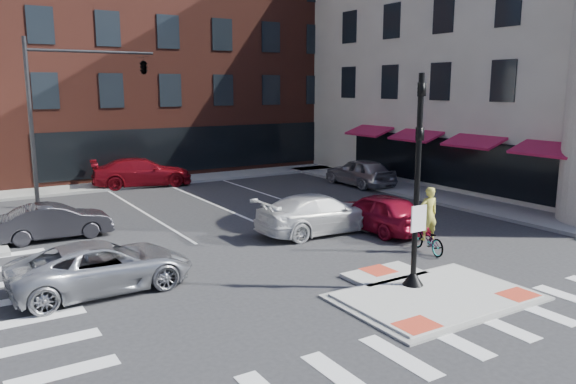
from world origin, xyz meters
TOP-DOWN VIEW (x-y plane):
  - ground at (0.00, 0.00)m, footprint 120.00×120.00m
  - refuge_island at (0.00, -0.26)m, footprint 5.40×4.65m
  - sidewalk_e at (10.80, 10.00)m, footprint 3.00×24.00m
  - sidewalk_n at (3.00, 22.00)m, footprint 26.00×3.00m
  - building_n at (3.00, 31.99)m, footprint 24.40×18.40m
  - building_e at (21.54, 11.50)m, footprint 21.90×23.90m
  - building_far_left at (-4.00, 52.00)m, footprint 10.00×12.00m
  - building_far_right at (9.00, 54.00)m, footprint 12.00×12.00m
  - signal_pole at (0.00, 0.40)m, footprint 0.60×0.60m
  - mast_arm_signal at (-3.47, 18.00)m, footprint 6.10×2.24m
  - silver_suv at (-7.60, 5.00)m, footprint 5.13×2.46m
  - red_sedan at (3.50, 6.00)m, footprint 2.09×4.69m
  - white_pickup at (1.35, 7.00)m, footprint 5.37×2.23m
  - bg_car_dark at (-7.77, 11.58)m, footprint 4.15×1.55m
  - bg_car_silver at (9.50, 14.56)m, footprint 1.96×4.81m
  - bg_car_red at (-1.37, 21.18)m, footprint 5.98×3.30m
  - cyclist at (3.00, 2.80)m, footprint 1.02×1.96m

SIDE VIEW (x-z plane):
  - ground at x=0.00m, z-range 0.00..0.00m
  - refuge_island at x=0.00m, z-range -0.01..0.11m
  - sidewalk_e at x=10.80m, z-range 0.00..0.15m
  - sidewalk_n at x=3.00m, z-range 0.00..0.15m
  - bg_car_dark at x=-7.77m, z-range 0.00..1.35m
  - silver_suv at x=-7.60m, z-range 0.00..1.41m
  - white_pickup at x=1.35m, z-range 0.00..1.55m
  - red_sedan at x=3.50m, z-range 0.00..1.57m
  - cyclist at x=3.00m, z-range -0.38..1.95m
  - bg_car_silver at x=9.50m, z-range 0.00..1.64m
  - bg_car_red at x=-1.37m, z-range 0.00..1.64m
  - signal_pole at x=0.00m, z-range -0.63..5.35m
  - building_far_left at x=-4.00m, z-range 0.00..10.00m
  - building_far_right at x=9.00m, z-range 0.00..12.00m
  - mast_arm_signal at x=-3.47m, z-range 2.21..10.21m
  - building_n at x=3.00m, z-range 0.05..15.55m
  - building_e at x=21.54m, z-range -0.81..16.89m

